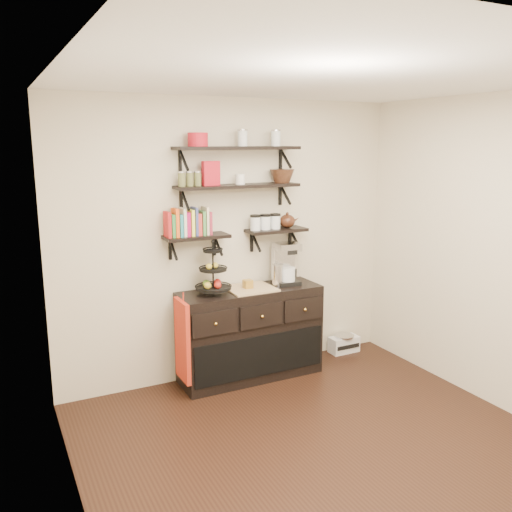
{
  "coord_description": "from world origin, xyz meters",
  "views": [
    {
      "loc": [
        -2.13,
        -3.01,
        2.28
      ],
      "look_at": [
        -0.04,
        1.15,
        1.31
      ],
      "focal_mm": 38.0,
      "sensor_mm": 36.0,
      "label": 1
    }
  ],
  "objects_px": {
    "fruit_stand": "(213,276)",
    "radio": "(344,344)",
    "coffee_maker": "(285,264)",
    "sideboard": "(250,333)"
  },
  "relations": [
    {
      "from": "sideboard",
      "to": "fruit_stand",
      "type": "height_order",
      "value": "fruit_stand"
    },
    {
      "from": "fruit_stand",
      "to": "coffee_maker",
      "type": "bearing_deg",
      "value": 1.84
    },
    {
      "from": "sideboard",
      "to": "radio",
      "type": "height_order",
      "value": "sideboard"
    },
    {
      "from": "sideboard",
      "to": "radio",
      "type": "distance_m",
      "value": 1.27
    },
    {
      "from": "fruit_stand",
      "to": "radio",
      "type": "height_order",
      "value": "fruit_stand"
    },
    {
      "from": "fruit_stand",
      "to": "radio",
      "type": "xyz_separation_m",
      "value": [
        1.59,
        0.11,
        -0.97
      ]
    },
    {
      "from": "radio",
      "to": "coffee_maker",
      "type": "bearing_deg",
      "value": -174.18
    },
    {
      "from": "sideboard",
      "to": "fruit_stand",
      "type": "distance_m",
      "value": 0.72
    },
    {
      "from": "fruit_stand",
      "to": "radio",
      "type": "relative_size",
      "value": 1.48
    },
    {
      "from": "coffee_maker",
      "to": "radio",
      "type": "xyz_separation_m",
      "value": [
        0.81,
        0.09,
        -1.0
      ]
    }
  ]
}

